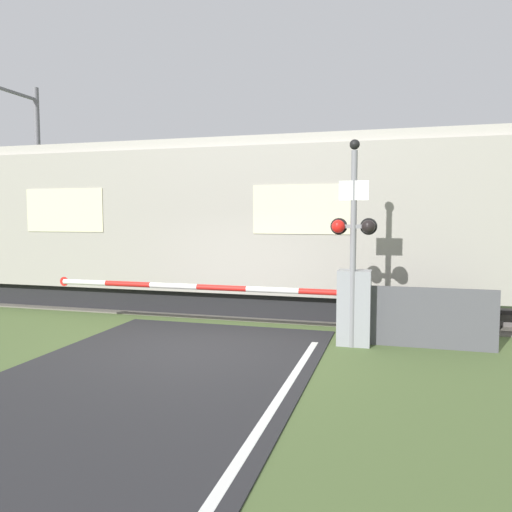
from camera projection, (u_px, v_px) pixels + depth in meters
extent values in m
plane|color=#4C6033|center=(193.00, 349.00, 8.92)|extent=(80.00, 80.00, 0.00)
cube|color=#666056|center=(256.00, 308.00, 12.86)|extent=(36.00, 3.20, 0.03)
cube|color=#595451|center=(248.00, 310.00, 12.17)|extent=(36.00, 0.08, 0.10)
cube|color=#595451|center=(263.00, 301.00, 13.55)|extent=(36.00, 0.08, 0.10)
cube|color=black|center=(101.00, 290.00, 14.06)|extent=(20.12, 2.54, 0.60)
cube|color=#9E998E|center=(99.00, 220.00, 13.91)|extent=(21.86, 2.99, 3.35)
cube|color=#ADA89E|center=(97.00, 155.00, 13.76)|extent=(21.43, 2.75, 0.24)
cube|color=beige|center=(302.00, 209.00, 10.82)|extent=(2.19, 0.02, 1.07)
cube|color=beige|center=(64.00, 210.00, 12.44)|extent=(2.19, 0.02, 1.07)
cube|color=gray|center=(354.00, 308.00, 9.19)|extent=(0.60, 0.44, 1.39)
cylinder|color=gray|center=(354.00, 293.00, 9.17)|extent=(0.16, 0.16, 0.18)
cylinder|color=red|center=(326.00, 292.00, 9.31)|extent=(1.04, 0.11, 0.11)
cylinder|color=white|center=(272.00, 290.00, 9.59)|extent=(1.04, 0.11, 0.11)
cylinder|color=red|center=(221.00, 288.00, 9.87)|extent=(1.04, 0.11, 0.11)
cylinder|color=white|center=(173.00, 286.00, 10.15)|extent=(1.04, 0.11, 0.11)
cylinder|color=red|center=(128.00, 284.00, 10.43)|extent=(1.04, 0.11, 0.11)
cylinder|color=white|center=(85.00, 282.00, 10.71)|extent=(1.04, 0.11, 0.11)
cylinder|color=red|center=(64.00, 281.00, 10.85)|extent=(0.20, 0.02, 0.20)
cylinder|color=gray|center=(353.00, 250.00, 8.94)|extent=(0.11, 0.11, 3.54)
cube|color=gray|center=(353.00, 226.00, 8.90)|extent=(0.65, 0.07, 0.07)
sphere|color=red|center=(338.00, 226.00, 8.93)|extent=(0.24, 0.24, 0.24)
sphere|color=black|center=(368.00, 227.00, 8.79)|extent=(0.24, 0.24, 0.24)
cylinder|color=black|center=(339.00, 226.00, 9.03)|extent=(0.30, 0.06, 0.30)
cylinder|color=black|center=(369.00, 226.00, 8.89)|extent=(0.30, 0.06, 0.30)
cube|color=white|center=(354.00, 190.00, 8.82)|extent=(0.52, 0.02, 0.35)
sphere|color=black|center=(355.00, 144.00, 8.79)|extent=(0.18, 0.18, 0.18)
cylinder|color=slate|center=(39.00, 187.00, 17.24)|extent=(0.20, 0.20, 6.75)
cube|color=slate|center=(17.00, 93.00, 16.14)|extent=(0.10, 1.80, 0.08)
cube|color=#4C4C51|center=(417.00, 317.00, 9.01)|extent=(2.74, 0.06, 1.10)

